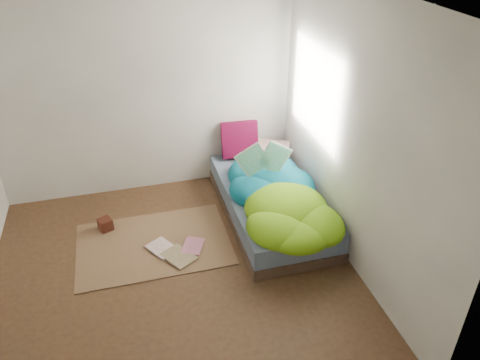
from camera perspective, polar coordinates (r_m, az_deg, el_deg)
name	(u,v)px	position (r m, az deg, el deg)	size (l,w,h in m)	color
ground	(175,276)	(4.72, -7.90, -11.56)	(3.50, 3.50, 0.00)	#442A1A
room_walls	(162,125)	(3.82, -9.49, 6.65)	(3.54, 3.54, 2.62)	#BBB8B1
bed	(271,204)	(5.38, 3.75, -2.88)	(1.00, 2.00, 0.34)	#38281E
duvet	(278,189)	(5.02, 4.68, -1.04)	(0.96, 1.84, 0.34)	#085A81
rug	(154,244)	(5.13, -10.49, -7.66)	(1.60, 1.10, 0.01)	brown
pillow_floral	(265,152)	(5.95, 3.10, 3.47)	(0.59, 0.36, 0.13)	beige
pillow_magenta	(239,139)	(5.89, -0.06, 4.98)	(0.45, 0.14, 0.45)	#460417
open_book	(264,151)	(5.05, 2.97, 3.53)	(0.51, 0.11, 0.31)	#307C28
wooden_box	(105,224)	(5.40, -16.10, -5.22)	(0.14, 0.14, 0.14)	#340D0B
floor_book_a	(153,254)	(4.98, -10.50, -8.82)	(0.23, 0.31, 0.02)	white
floor_book_b	(183,245)	(5.04, -6.92, -7.89)	(0.21, 0.28, 0.03)	#BE6D7F
floor_book_c	(170,263)	(4.85, -8.59, -9.92)	(0.24, 0.33, 0.03)	tan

